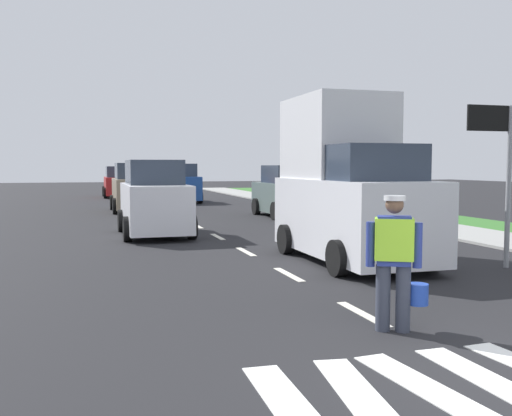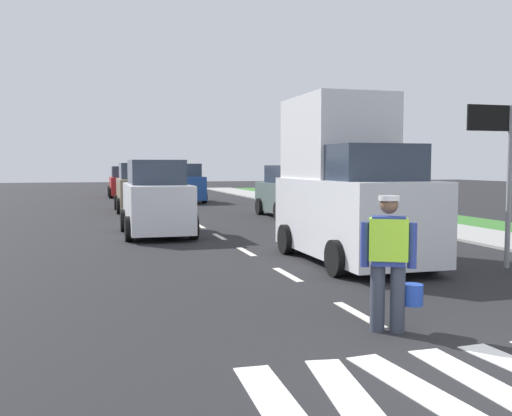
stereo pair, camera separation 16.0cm
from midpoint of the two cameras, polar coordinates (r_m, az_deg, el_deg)
name	(u,v)px [view 1 (the left image)]	position (r m, az deg, el deg)	size (l,w,h in m)	color
ground_plane	(171,212)	(25.72, -8.56, -0.39)	(96.00, 96.00, 0.00)	black
sidewalk_right	(471,235)	(18.08, 20.10, -2.52)	(2.40, 72.00, 0.14)	#9E9E99
crosswalk_stripes	(487,380)	(6.11, 21.05, -15.48)	(4.51, 1.93, 0.01)	white
lane_center_line	(159,206)	(29.87, -9.68, 0.24)	(0.14, 46.40, 0.01)	silver
road_worker	(396,256)	(7.28, 12.94, -4.62)	(0.75, 0.46, 1.67)	#383D4C
lane_direction_sign	(499,146)	(12.34, 22.42, 5.61)	(1.16, 0.11, 3.20)	gray
delivery_truck	(348,185)	(12.53, 8.67, 2.21)	(2.16, 4.60, 3.54)	silver
car_outgoing_far	(180,184)	(32.51, -7.66, 2.32)	(2.01, 4.32, 2.13)	#1E4799
car_oncoming_lead	(154,200)	(17.17, -10.20, 0.74)	(1.96, 3.97, 2.19)	silver
car_parked_far	(287,193)	(23.06, 2.90, 1.50)	(2.04, 4.05, 2.04)	slate
car_oncoming_third	(118,183)	(38.33, -13.47, 2.42)	(1.95, 4.18, 1.98)	red
car_oncoming_second	(133,189)	(26.27, -12.15, 1.84)	(1.90, 4.05, 2.14)	gray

